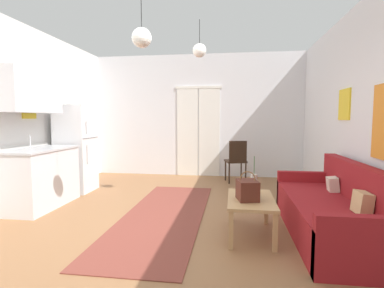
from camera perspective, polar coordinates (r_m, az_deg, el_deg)
The scene contains 12 objects.
ground_plane at distance 3.71m, azimuth -6.29°, elevation -17.61°, with size 5.54×7.79×0.10m, color #8E603D.
wall_back at distance 7.01m, azimuth 1.01°, elevation 5.49°, with size 5.14×0.13×2.89m.
area_rug at distance 4.27m, azimuth -5.51°, elevation -13.72°, with size 1.10×3.32×0.01m, color brown.
couch at distance 3.86m, azimuth 26.17°, elevation -12.10°, with size 0.83×2.12×0.86m.
coffee_table at distance 3.55m, azimuth 11.48°, elevation -11.34°, with size 0.53×0.89×0.44m.
bamboo_vase at distance 3.64m, azimuth 12.06°, elevation -7.80°, with size 0.08×0.08×0.48m.
handbag at distance 3.42m, azimuth 10.85°, elevation -8.87°, with size 0.27×0.31×0.33m.
refrigerator at distance 5.89m, azimuth -21.83°, elevation -0.82°, with size 0.62×0.61×1.63m.
kitchen_counter at distance 5.07m, azimuth -27.77°, elevation -1.88°, with size 0.58×1.24×2.11m.
accent_chair at distance 6.30m, azimuth 8.72°, elevation -2.92°, with size 0.51×0.49×0.91m.
pendant_lamp_near at distance 3.57m, azimuth -9.86°, elevation 19.88°, with size 0.23×0.23×0.71m.
pendant_lamp_far at distance 4.71m, azimuth 1.48°, elevation 17.91°, with size 0.21×0.21×0.57m.
Camera 1 is at (0.86, -3.32, 1.38)m, focal length 27.14 mm.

